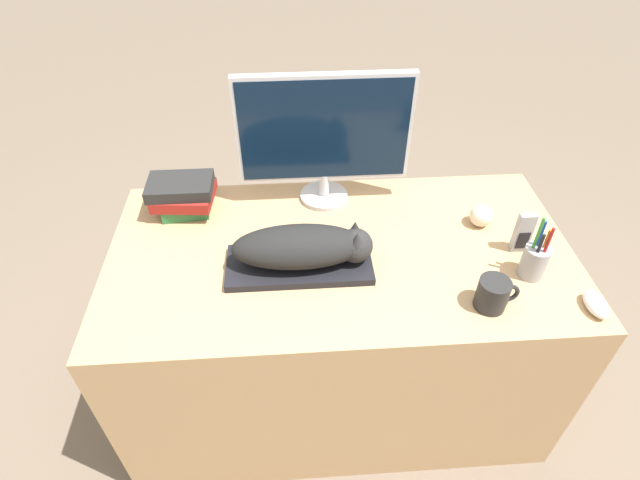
{
  "coord_description": "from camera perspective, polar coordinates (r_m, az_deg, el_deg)",
  "views": [
    {
      "loc": [
        -0.14,
        -0.75,
        1.78
      ],
      "look_at": [
        -0.07,
        0.36,
        0.79
      ],
      "focal_mm": 28.0,
      "sensor_mm": 36.0,
      "label": 1
    }
  ],
  "objects": [
    {
      "name": "computer_mouse",
      "position": [
        1.55,
        29.0,
        -6.43
      ],
      "size": [
        0.05,
        0.1,
        0.04
      ],
      "color": "silver",
      "rests_on": "desk"
    },
    {
      "name": "phone",
      "position": [
        1.62,
        22.19,
        0.75
      ],
      "size": [
        0.05,
        0.03,
        0.14
      ],
      "color": "#99999E",
      "rests_on": "desk"
    },
    {
      "name": "cat",
      "position": [
        1.43,
        -1.5,
        -0.73
      ],
      "size": [
        0.41,
        0.15,
        0.12
      ],
      "color": "black",
      "rests_on": "keyboard"
    },
    {
      "name": "monitor",
      "position": [
        1.61,
        0.49,
        12.06
      ],
      "size": [
        0.56,
        0.16,
        0.45
      ],
      "color": "#B7B7BC",
      "rests_on": "desk"
    },
    {
      "name": "desk",
      "position": [
        1.81,
        2.05,
        -9.75
      ],
      "size": [
        1.43,
        0.75,
        0.73
      ],
      "color": "tan",
      "rests_on": "ground_plane"
    },
    {
      "name": "baseball",
      "position": [
        1.69,
        17.92,
        2.67
      ],
      "size": [
        0.07,
        0.07,
        0.07
      ],
      "color": "beige",
      "rests_on": "desk"
    },
    {
      "name": "coffee_mug",
      "position": [
        1.43,
        19.19,
        -5.85
      ],
      "size": [
        0.12,
        0.09,
        0.09
      ],
      "color": "black",
      "rests_on": "desk"
    },
    {
      "name": "pen_cup",
      "position": [
        1.55,
        23.32,
        -2.14
      ],
      "size": [
        0.07,
        0.07,
        0.21
      ],
      "color": "#939399",
      "rests_on": "desk"
    },
    {
      "name": "ground_plane",
      "position": [
        1.93,
        2.93,
        -25.32
      ],
      "size": [
        12.0,
        12.0,
        0.0
      ],
      "primitive_type": "plane",
      "color": "#6B5B4C"
    },
    {
      "name": "book_stack",
      "position": [
        1.71,
        -15.4,
        5.02
      ],
      "size": [
        0.21,
        0.18,
        0.12
      ],
      "color": "#2D6B38",
      "rests_on": "desk"
    },
    {
      "name": "keyboard",
      "position": [
        1.48,
        -2.38,
        -2.83
      ],
      "size": [
        0.43,
        0.18,
        0.02
      ],
      "color": "black",
      "rests_on": "desk"
    }
  ]
}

